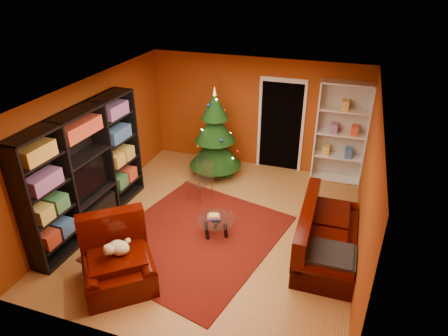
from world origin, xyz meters
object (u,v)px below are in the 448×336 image
(sofa, at_px, (328,232))
(coffee_table, at_px, (216,227))
(rug, at_px, (195,237))
(armchair, at_px, (118,262))
(gift_box_red, at_px, (227,158))
(christmas_tree, at_px, (215,134))
(acrylic_chair, at_px, (199,182))
(white_bookshelf, at_px, (341,134))
(dog, at_px, (119,248))
(media_unit, at_px, (85,171))
(gift_box_green, at_px, (226,170))

(sofa, xyz_separation_m, coffee_table, (-1.95, -0.13, -0.26))
(rug, xyz_separation_m, armchair, (-0.65, -1.43, 0.43))
(rug, relative_size, gift_box_red, 14.15)
(christmas_tree, height_order, gift_box_red, christmas_tree)
(gift_box_red, relative_size, acrylic_chair, 0.26)
(white_bookshelf, height_order, acrylic_chair, white_bookshelf)
(armchair, bearing_deg, coffee_table, 19.43)
(armchair, distance_m, coffee_table, 1.93)
(armchair, height_order, dog, armchair)
(rug, bearing_deg, acrylic_chair, 107.12)
(christmas_tree, bearing_deg, sofa, -36.91)
(coffee_table, bearing_deg, white_bookshelf, 56.40)
(acrylic_chair, bearing_deg, media_unit, -117.47)
(dog, relative_size, coffee_table, 0.57)
(sofa, bearing_deg, coffee_table, 93.29)
(dog, relative_size, acrylic_chair, 0.47)
(white_bookshelf, bearing_deg, acrylic_chair, -146.35)
(white_bookshelf, bearing_deg, gift_box_red, 178.97)
(media_unit, height_order, coffee_table, media_unit)
(dog, bearing_deg, white_bookshelf, 17.90)
(sofa, relative_size, coffee_table, 2.93)
(media_unit, height_order, gift_box_green, media_unit)
(rug, distance_m, coffee_table, 0.44)
(armchair, bearing_deg, white_bookshelf, 18.25)
(gift_box_red, height_order, sofa, sofa)
(gift_box_red, bearing_deg, gift_box_green, -73.67)
(christmas_tree, bearing_deg, dog, -93.17)
(white_bookshelf, xyz_separation_m, acrylic_chair, (-2.61, -1.78, -0.70))
(gift_box_red, distance_m, dog, 4.44)
(armchair, relative_size, dog, 2.80)
(coffee_table, bearing_deg, rug, -151.05)
(white_bookshelf, distance_m, armchair, 5.35)
(dog, xyz_separation_m, coffee_table, (1.00, 1.55, -0.47))
(media_unit, distance_m, acrylic_chair, 2.26)
(media_unit, relative_size, sofa, 1.42)
(gift_box_green, height_order, sofa, sofa)
(media_unit, xyz_separation_m, sofa, (4.29, 0.50, -0.68))
(christmas_tree, height_order, armchair, christmas_tree)
(rug, distance_m, christmas_tree, 2.63)
(gift_box_red, bearing_deg, sofa, -45.47)
(media_unit, height_order, sofa, media_unit)
(gift_box_green, bearing_deg, coffee_table, -76.23)
(white_bookshelf, height_order, sofa, white_bookshelf)
(gift_box_green, height_order, white_bookshelf, white_bookshelf)
(gift_box_green, bearing_deg, gift_box_red, 106.33)
(media_unit, distance_m, coffee_table, 2.55)
(rug, bearing_deg, coffee_table, 28.95)
(gift_box_red, bearing_deg, armchair, -93.56)
(armchair, bearing_deg, christmas_tree, 47.96)
(rug, height_order, armchair, armchair)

